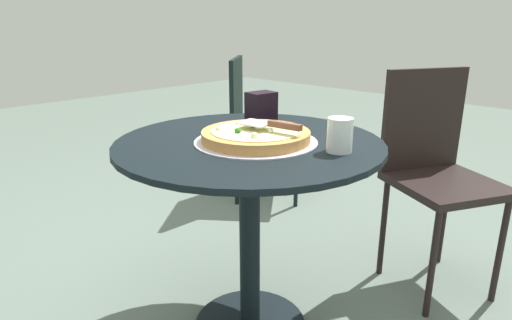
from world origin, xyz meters
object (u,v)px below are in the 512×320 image
drinking_cup (340,135)px  patio_chair_corner (256,116)px  pizza_on_tray (256,136)px  patio_chair_near (436,163)px  patio_table (249,190)px  pizza_server (271,124)px  napkin_dispenser (261,107)px

drinking_cup → patio_chair_corner: size_ratio=0.12×
pizza_on_tray → patio_chair_near: bearing=159.6°
patio_table → drinking_cup: drinking_cup is taller
pizza_server → pizza_on_tray: bearing=-68.4°
drinking_cup → napkin_dispenser: (-0.14, -0.43, 0.00)m
patio_table → pizza_on_tray: size_ratio=2.20×
patio_table → pizza_server: (-0.02, 0.07, 0.22)m
patio_chair_corner → pizza_server: bearing=45.7°
patio_chair_near → patio_table: bearing=-22.3°
pizza_server → drinking_cup: size_ratio=2.21×
pizza_on_tray → patio_chair_near: patio_chair_near is taller
pizza_on_tray → patio_chair_corner: bearing=-136.3°
patio_table → pizza_on_tray: pizza_on_tray is taller
pizza_on_tray → patio_chair_corner: 1.29m
drinking_cup → napkin_dispenser: napkin_dispenser is taller
patio_table → napkin_dispenser: (-0.23, -0.16, 0.22)m
patio_table → patio_chair_corner: bearing=-137.2°
pizza_on_tray → napkin_dispenser: (-0.23, -0.19, 0.03)m
pizza_server → drinking_cup: (-0.07, 0.20, -0.01)m
pizza_on_tray → drinking_cup: size_ratio=3.88×
patio_table → pizza_server: 0.24m
pizza_server → napkin_dispenser: size_ratio=2.03×
drinking_cup → pizza_server: bearing=-70.2°
patio_table → napkin_dispenser: size_ratio=7.85×
patio_table → patio_chair_corner: 1.26m
pizza_on_tray → patio_chair_corner: patio_chair_corner is taller
napkin_dispenser → patio_chair_near: size_ratio=0.12×
patio_table → patio_chair_near: 0.79m
pizza_server → drinking_cup: 0.21m
patio_chair_near → patio_chair_corner: 1.17m
napkin_dispenser → patio_chair_corner: (-0.69, -0.69, -0.25)m
napkin_dispenser → pizza_server: bearing=-123.2°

